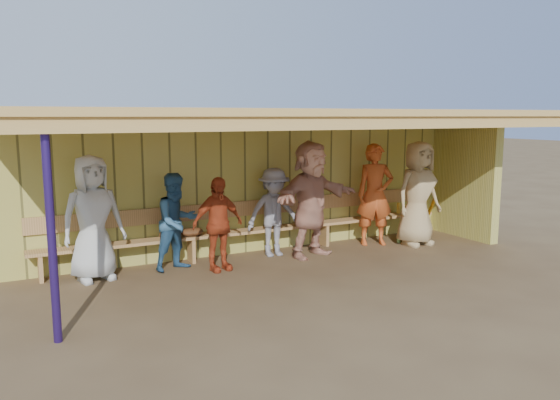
# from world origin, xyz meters

# --- Properties ---
(ground) EXTENTS (90.00, 90.00, 0.00)m
(ground) POSITION_xyz_m (0.00, 0.00, 0.00)
(ground) COLOR brown
(ground) RESTS_ON ground
(player_b) EXTENTS (1.01, 0.75, 1.86)m
(player_b) POSITION_xyz_m (-2.87, 0.77, 0.93)
(player_b) COLOR silver
(player_b) RESTS_ON ground
(player_c) EXTENTS (0.89, 0.78, 1.54)m
(player_c) POSITION_xyz_m (-1.62, 0.73, 0.77)
(player_c) COLOR #315F86
(player_c) RESTS_ON ground
(player_d) EXTENTS (0.92, 0.50, 1.48)m
(player_d) POSITION_xyz_m (-1.07, 0.39, 0.74)
(player_d) COLOR #B53F1D
(player_d) RESTS_ON ground
(player_e) EXTENTS (1.01, 0.62, 1.53)m
(player_e) POSITION_xyz_m (0.12, 0.81, 0.76)
(player_e) COLOR gray
(player_e) RESTS_ON ground
(player_f) EXTENTS (1.95, 1.11, 2.00)m
(player_f) POSITION_xyz_m (0.67, 0.49, 1.00)
(player_f) COLOR tan
(player_f) RESTS_ON ground
(player_g) EXTENTS (0.81, 0.67, 1.90)m
(player_g) POSITION_xyz_m (2.18, 0.69, 0.95)
(player_g) COLOR #C7511F
(player_g) RESTS_ON ground
(player_h) EXTENTS (0.98, 0.66, 1.95)m
(player_h) POSITION_xyz_m (2.87, 0.30, 0.97)
(player_h) COLOR tan
(player_h) RESTS_ON ground
(dugout_structure) EXTENTS (8.80, 3.20, 2.50)m
(dugout_structure) POSITION_xyz_m (0.39, 0.69, 1.69)
(dugout_structure) COLOR #BEB551
(dugout_structure) RESTS_ON ground
(bench) EXTENTS (7.60, 0.34, 0.93)m
(bench) POSITION_xyz_m (0.00, 1.12, 0.53)
(bench) COLOR tan
(bench) RESTS_ON ground
(dugout_equipment) EXTENTS (5.56, 0.62, 0.80)m
(dugout_equipment) POSITION_xyz_m (-0.55, 0.99, 0.49)
(dugout_equipment) COLOR orange
(dugout_equipment) RESTS_ON ground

